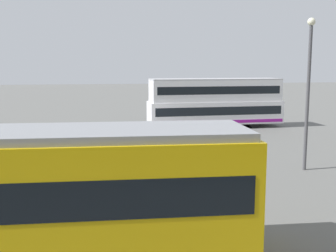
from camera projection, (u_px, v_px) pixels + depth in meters
name	position (u px, v px, depth m)	size (l,w,h in m)	color
ground_plane	(155.00, 137.00, 28.37)	(160.00, 160.00, 0.00)	#62625F
double_decker_bus	(215.00, 103.00, 32.56)	(10.63, 2.94, 3.85)	white
pedestrian_near_railing	(85.00, 138.00, 22.26)	(0.44, 0.44, 1.78)	#4C3F2D
pedestrian_crossing	(223.00, 151.00, 19.30)	(0.36, 0.36, 1.60)	#33384C
pedestrian_railing	(96.00, 147.00, 21.27)	(8.92, 0.68, 1.08)	gray
street_lamp	(308.00, 83.00, 18.97)	(0.36, 0.36, 7.01)	#4C4C51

